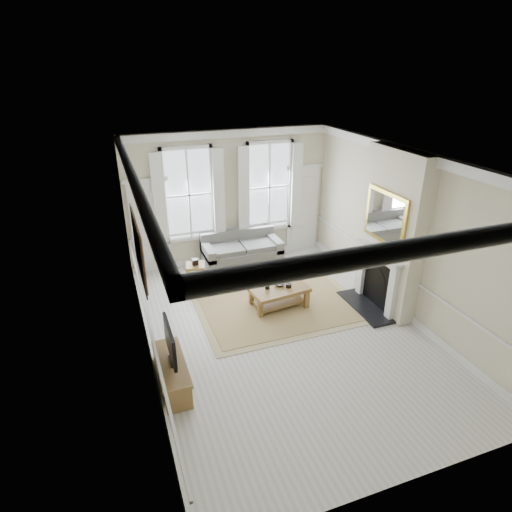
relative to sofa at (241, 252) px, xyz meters
name	(u,v)px	position (x,y,z in m)	size (l,w,h in m)	color
floor	(284,331)	(-0.13, -3.11, -0.37)	(7.20, 7.20, 0.00)	#B7B5AD
ceiling	(289,160)	(-0.13, -3.11, 3.03)	(7.20, 7.20, 0.00)	white
back_wall	(230,198)	(-0.13, 0.49, 1.33)	(5.20, 5.20, 0.00)	beige
left_wall	(140,275)	(-2.73, -3.11, 1.33)	(7.20, 7.20, 0.00)	beige
right_wall	(405,235)	(2.47, -3.11, 1.33)	(7.20, 7.20, 0.00)	beige
window_left	(189,195)	(-1.18, 0.44, 1.53)	(1.26, 0.20, 2.20)	#B2BCC6
window_right	(269,187)	(0.92, 0.44, 1.53)	(1.26, 0.20, 2.20)	#B2BCC6
door_left	(150,229)	(-2.18, 0.45, 0.78)	(0.90, 0.08, 2.30)	silver
door_right	(302,210)	(1.92, 0.45, 0.78)	(0.90, 0.08, 2.30)	silver
painting	(138,249)	(-2.69, -2.81, 1.68)	(0.05, 1.66, 1.06)	#A9681D
chimney_breast	(392,232)	(2.30, -2.91, 1.33)	(0.35, 1.70, 3.38)	beige
hearth	(365,307)	(1.87, -2.91, -0.34)	(0.55, 1.50, 0.05)	black
fireplace	(377,276)	(2.07, -2.91, 0.36)	(0.21, 1.45, 1.33)	silver
mirror	(385,217)	(2.08, -2.91, 1.68)	(0.06, 1.26, 1.06)	gold
sofa	(241,252)	(0.00, 0.00, 0.00)	(1.97, 0.96, 0.89)	#575755
side_table	(196,269)	(-1.33, -0.64, 0.06)	(0.51, 0.51, 0.53)	brown
rug	(279,306)	(0.14, -2.21, -0.36)	(3.50, 2.60, 0.02)	#A18753
coffee_table	(279,291)	(0.14, -2.21, 0.01)	(1.30, 0.85, 0.46)	brown
ceramic_pot_a	(267,286)	(-0.11, -2.16, 0.14)	(0.10, 0.10, 0.10)	black
ceramic_pot_b	(289,285)	(0.34, -2.26, 0.13)	(0.12, 0.12, 0.09)	black
bowl	(279,284)	(0.19, -2.11, 0.12)	(0.23, 0.23, 0.06)	black
tv_stand	(172,373)	(-2.47, -3.90, -0.14)	(0.42, 1.30, 0.46)	brown
tv	(170,342)	(-2.44, -3.90, 0.49)	(0.08, 0.90, 0.68)	black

